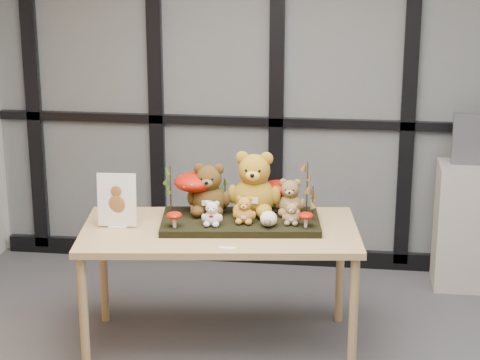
# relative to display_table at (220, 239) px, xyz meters

# --- Properties ---
(room_shell) EXTENTS (5.00, 5.00, 5.00)m
(room_shell) POSITION_rel_display_table_xyz_m (0.64, -1.13, 1.02)
(room_shell) COLOR #BCB9B1
(room_shell) RESTS_ON floor
(glass_partition) EXTENTS (4.90, 0.06, 2.78)m
(glass_partition) POSITION_rel_display_table_xyz_m (0.64, 1.34, 0.76)
(glass_partition) COLOR #2D383F
(glass_partition) RESTS_ON floor
(display_table) EXTENTS (1.63, 0.96, 0.73)m
(display_table) POSITION_rel_display_table_xyz_m (0.00, 0.00, 0.00)
(display_table) COLOR tan
(display_table) RESTS_ON floor
(diorama_tray) EXTENTS (0.94, 0.55, 0.04)m
(diorama_tray) POSITION_rel_display_table_xyz_m (0.11, 0.07, 0.09)
(diorama_tray) COLOR black
(diorama_tray) RESTS_ON display_table
(bear_pooh_yellow) EXTENTS (0.34, 0.32, 0.40)m
(bear_pooh_yellow) POSITION_rel_display_table_xyz_m (0.17, 0.18, 0.31)
(bear_pooh_yellow) COLOR #A8791C
(bear_pooh_yellow) RESTS_ON diorama_tray
(bear_brown_medium) EXTENTS (0.28, 0.26, 0.33)m
(bear_brown_medium) POSITION_rel_display_table_xyz_m (-0.08, 0.14, 0.27)
(bear_brown_medium) COLOR #4B3313
(bear_brown_medium) RESTS_ON diorama_tray
(bear_tan_back) EXTENTS (0.20, 0.18, 0.23)m
(bear_tan_back) POSITION_rel_display_table_xyz_m (0.38, 0.19, 0.22)
(bear_tan_back) COLOR olive
(bear_tan_back) RESTS_ON diorama_tray
(bear_small_yellow) EXTENTS (0.14, 0.13, 0.17)m
(bear_small_yellow) POSITION_rel_display_table_xyz_m (0.14, 0.01, 0.19)
(bear_small_yellow) COLOR #BD7D27
(bear_small_yellow) RESTS_ON diorama_tray
(bear_white_bow) EXTENTS (0.13, 0.12, 0.16)m
(bear_white_bow) POSITION_rel_display_table_xyz_m (-0.03, -0.06, 0.18)
(bear_white_bow) COLOR white
(bear_white_bow) RESTS_ON diorama_tray
(bear_beige_small) EXTENTS (0.12, 0.11, 0.14)m
(bear_beige_small) POSITION_rel_display_table_xyz_m (0.40, 0.02, 0.17)
(bear_beige_small) COLOR #91734D
(bear_beige_small) RESTS_ON diorama_tray
(plush_cream_hedgehog) EXTENTS (0.08, 0.07, 0.10)m
(plush_cream_hedgehog) POSITION_rel_display_table_xyz_m (0.28, -0.04, 0.15)
(plush_cream_hedgehog) COLOR white
(plush_cream_hedgehog) RESTS_ON diorama_tray
(mushroom_back_left) EXTENTS (0.24, 0.24, 0.26)m
(mushroom_back_left) POSITION_rel_display_table_xyz_m (-0.17, 0.15, 0.24)
(mushroom_back_left) COLOR #941104
(mushroom_back_left) RESTS_ON diorama_tray
(mushroom_back_right) EXTENTS (0.18, 0.18, 0.20)m
(mushroom_back_right) POSITION_rel_display_table_xyz_m (0.30, 0.24, 0.20)
(mushroom_back_right) COLOR #941104
(mushroom_back_right) RESTS_ON diorama_tray
(mushroom_front_left) EXTENTS (0.09, 0.09, 0.10)m
(mushroom_front_left) POSITION_rel_display_table_xyz_m (-0.23, -0.12, 0.15)
(mushroom_front_left) COLOR #941104
(mushroom_front_left) RESTS_ON diorama_tray
(mushroom_front_right) EXTENTS (0.08, 0.08, 0.09)m
(mushroom_front_right) POSITION_rel_display_table_xyz_m (0.48, -0.02, 0.15)
(mushroom_front_right) COLOR #941104
(mushroom_front_right) RESTS_ON diorama_tray
(sprig_green_far_left) EXTENTS (0.05, 0.05, 0.28)m
(sprig_green_far_left) POSITION_rel_display_table_xyz_m (-0.31, 0.14, 0.24)
(sprig_green_far_left) COLOR #213D0E
(sprig_green_far_left) RESTS_ON diorama_tray
(sprig_green_mid_left) EXTENTS (0.05, 0.05, 0.21)m
(sprig_green_mid_left) POSITION_rel_display_table_xyz_m (-0.18, 0.20, 0.21)
(sprig_green_mid_left) COLOR #213D0E
(sprig_green_mid_left) RESTS_ON diorama_tray
(sprig_dry_far_right) EXTENTS (0.05, 0.05, 0.31)m
(sprig_dry_far_right) POSITION_rel_display_table_xyz_m (0.47, 0.22, 0.26)
(sprig_dry_far_right) COLOR brown
(sprig_dry_far_right) RESTS_ON diorama_tray
(sprig_dry_mid_right) EXTENTS (0.05, 0.05, 0.20)m
(sprig_dry_mid_right) POSITION_rel_display_table_xyz_m (0.51, 0.10, 0.20)
(sprig_dry_mid_right) COLOR brown
(sprig_dry_mid_right) RESTS_ON diorama_tray
(sprig_green_centre) EXTENTS (0.05, 0.05, 0.18)m
(sprig_green_centre) POSITION_rel_display_table_xyz_m (-0.00, 0.23, 0.20)
(sprig_green_centre) COLOR #213D0E
(sprig_green_centre) RESTS_ON diorama_tray
(sign_holder) EXTENTS (0.22, 0.07, 0.31)m
(sign_holder) POSITION_rel_display_table_xyz_m (-0.57, -0.05, 0.21)
(sign_holder) COLOR silver
(sign_holder) RESTS_ON display_table
(label_card) EXTENTS (0.09, 0.03, 0.00)m
(label_card) POSITION_rel_display_table_xyz_m (0.09, -0.30, 0.07)
(label_card) COLOR white
(label_card) RESTS_ON display_table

